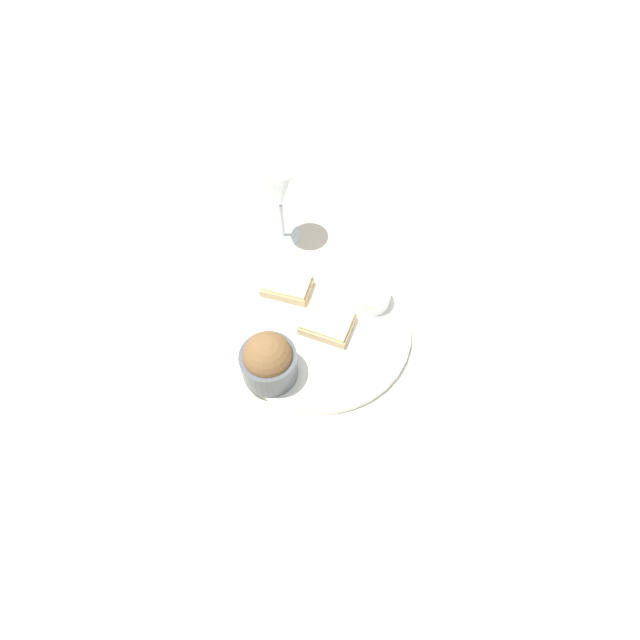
{
  "coord_description": "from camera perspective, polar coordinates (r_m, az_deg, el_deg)",
  "views": [
    {
      "loc": [
        0.27,
        -0.37,
        0.75
      ],
      "look_at": [
        0.0,
        0.0,
        0.03
      ],
      "focal_mm": 28.0,
      "sensor_mm": 36.0,
      "label": 1
    }
  ],
  "objects": [
    {
      "name": "sauce_ramekin",
      "position": [
        0.88,
        6.02,
        2.73
      ],
      "size": [
        0.06,
        0.06,
        0.03
      ],
      "color": "white",
      "rests_on": "dinner_plate"
    },
    {
      "name": "wine_glass",
      "position": [
        0.93,
        -4.68,
        14.65
      ],
      "size": [
        0.07,
        0.07,
        0.17
      ],
      "color": "silver",
      "rests_on": "ground_plane"
    },
    {
      "name": "cheese_toast_far",
      "position": [
        0.9,
        -3.82,
        3.92
      ],
      "size": [
        0.1,
        0.08,
        0.03
      ],
      "color": "#D1B27F",
      "rests_on": "dinner_plate"
    },
    {
      "name": "napkin",
      "position": [
        1.01,
        7.81,
        9.26
      ],
      "size": [
        0.19,
        0.17,
        0.01
      ],
      "color": "white",
      "rests_on": "ground_plane"
    },
    {
      "name": "ground_plane",
      "position": [
        0.87,
        0.0,
        -1.21
      ],
      "size": [
        4.0,
        4.0,
        0.0
      ],
      "primitive_type": "plane",
      "color": "beige"
    },
    {
      "name": "dinner_plate",
      "position": [
        0.87,
        0.0,
        -0.96
      ],
      "size": [
        0.32,
        0.32,
        0.01
      ],
      "color": "white",
      "rests_on": "ground_plane"
    },
    {
      "name": "salad_bowl",
      "position": [
        0.79,
        -5.93,
        -4.59
      ],
      "size": [
        0.09,
        0.09,
        0.1
      ],
      "color": "#4C5156",
      "rests_on": "dinner_plate"
    },
    {
      "name": "cheese_toast_near",
      "position": [
        0.85,
        0.83,
        -0.34
      ],
      "size": [
        0.1,
        0.09,
        0.03
      ],
      "color": "#D1B27F",
      "rests_on": "dinner_plate"
    }
  ]
}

